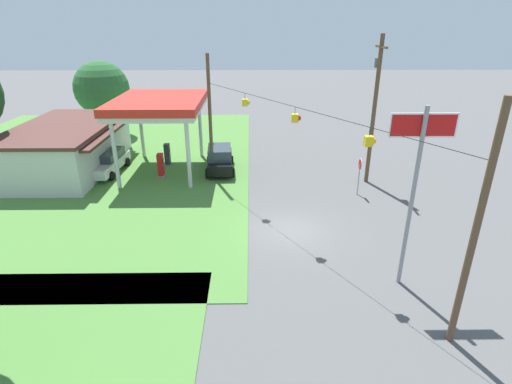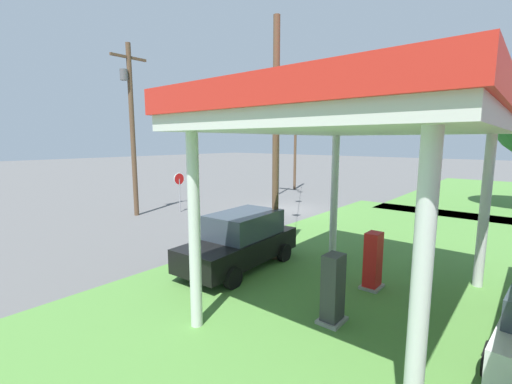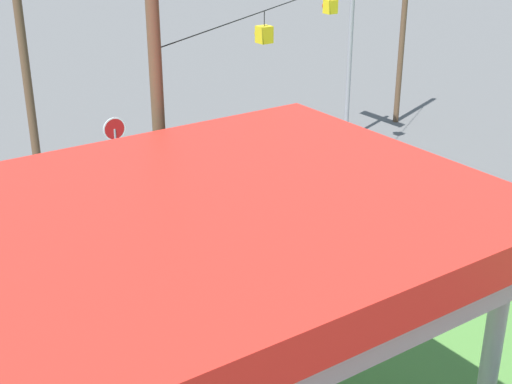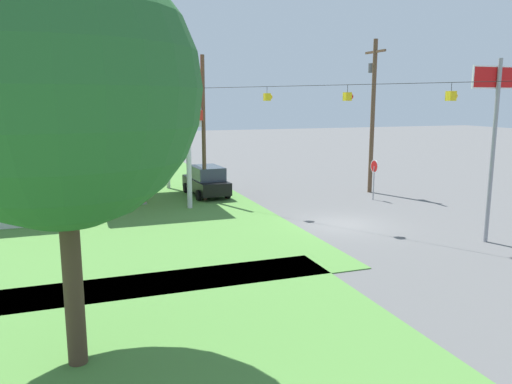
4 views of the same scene
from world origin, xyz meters
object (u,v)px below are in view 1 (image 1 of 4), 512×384
Objects in this scene: car_at_pumps_front at (220,159)px; car_at_pumps_rear at (107,162)px; gas_station_canopy at (159,105)px; fuel_pump_far at (167,155)px; tree_far_back at (102,89)px; gas_station_store at (67,147)px; stop_sign_roadside at (360,169)px; stop_sign_overhead at (418,162)px; utility_pole_main at (375,104)px; fuel_pump_near at (161,166)px.

car_at_pumps_front reaches higher than car_at_pumps_rear.
fuel_pump_far is at bearing -0.06° from gas_station_canopy.
tree_far_back reaches higher than fuel_pump_far.
tree_far_back is (10.14, 0.37, 2.89)m from gas_station_store.
car_at_pumps_rear is at bearing -105.30° from gas_station_store.
tree_far_back is (10.72, 7.87, -0.40)m from gas_station_canopy.
stop_sign_roadside is (-4.50, -18.03, 0.95)m from car_at_pumps_rear.
fuel_pump_far is 0.24× the size of tree_far_back.
stop_sign_overhead is (-14.21, -17.44, 4.70)m from car_at_pumps_rear.
gas_station_store is 22.99m from utility_pole_main.
car_at_pumps_rear is (-0.88, -3.23, -0.89)m from gas_station_store.
stop_sign_overhead reaches higher than stop_sign_roadside.
fuel_pump_far is (0.71, -7.50, -0.91)m from gas_station_store.
stop_sign_overhead is 12.21m from utility_pole_main.
tree_far_back is (11.03, 3.60, 3.77)m from car_at_pumps_rear.
stop_sign_overhead is (-14.52, -13.17, 0.53)m from gas_station_canopy.
stop_sign_overhead is at bearing -137.78° from gas_station_canopy.
gas_station_store is 7.78m from fuel_pump_near.
fuel_pump_near is at bearing -103.97° from gas_station_store.
gas_station_store reaches higher than fuel_pump_near.
gas_station_canopy is at bearing -143.74° from tree_far_back.
car_at_pumps_front is 16.68m from tree_far_back.
gas_station_store is at bearing 53.86° from stop_sign_overhead.
tree_far_back is at bearing 2.07° from gas_station_store.
gas_station_canopy is 4.77× the size of fuel_pump_far.
gas_station_store reaches higher than fuel_pump_far.
tree_far_back is at bearing -125.68° from stop_sign_roadside.
gas_station_store is 7.59m from fuel_pump_far.
utility_pole_main is (-3.02, -22.47, 3.82)m from gas_station_store.
gas_station_store is (0.58, 7.50, -3.29)m from gas_station_canopy.
tree_far_back is at bearing 44.80° from car_at_pumps_front.
stop_sign_roadside is 4.60m from utility_pole_main.
fuel_pump_near is at bearing 81.00° from car_at_pumps_rear.
car_at_pumps_rear is 2.10× the size of stop_sign_roadside.
utility_pole_main is at bearing 87.62° from car_at_pumps_rear.
utility_pole_main is (-2.33, -10.69, 4.58)m from car_at_pumps_front.
stop_sign_roadside reaches higher than car_at_pumps_front.
gas_station_store is at bearing 82.35° from utility_pole_main.
stop_sign_overhead reaches higher than car_at_pumps_front.
car_at_pumps_rear is at bearing 94.05° from gas_station_canopy.
tree_far_back is at bearing 39.81° from fuel_pump_far.
gas_station_store is at bearing -177.93° from tree_far_back.
utility_pole_main reaches higher than fuel_pump_near.
gas_station_store is 1.20× the size of utility_pole_main.
gas_station_canopy reaches higher than fuel_pump_far.
fuel_pump_near is 1.00× the size of fuel_pump_far.
stop_sign_overhead is at bearing -135.14° from fuel_pump_near.
utility_pole_main is at bearing -97.65° from gas_station_store.
gas_station_store is 3.46m from car_at_pumps_rear.
car_at_pumps_front is 0.63× the size of stop_sign_overhead.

